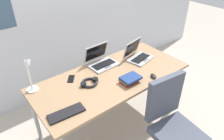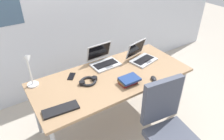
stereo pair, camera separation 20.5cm
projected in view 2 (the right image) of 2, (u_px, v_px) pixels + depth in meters
The scene contains 12 objects.
ground_plane at pixel (112, 122), 2.79m from camera, with size 12.00×12.00×0.00m, color #B7AD9E.
wall_back at pixel (68, 3), 2.85m from camera, with size 6.00×0.13×2.60m.
desk at pixel (112, 80), 2.41m from camera, with size 1.80×0.80×0.74m.
desk_lamp at pixel (30, 71), 2.11m from camera, with size 0.12×0.18×0.40m.
laptop_near_mouse at pixel (141, 57), 2.66m from camera, with size 0.37×0.34×0.23m.
laptop_center at pixel (104, 60), 2.58m from camera, with size 0.34×0.31×0.24m.
external_keyboard at pixel (61, 109), 1.91m from camera, with size 0.33×0.12×0.02m, color black.
computer_mouse at pixel (154, 78), 2.31m from camera, with size 0.06×0.10×0.03m, color black.
cell_phone at pixel (71, 76), 2.37m from camera, with size 0.06×0.14×0.01m, color black.
headphones at pixel (88, 81), 2.27m from camera, with size 0.21×0.18×0.04m.
book_stack at pixel (129, 80), 2.25m from camera, with size 0.21×0.16×0.07m.
office_chair at pixel (168, 135), 2.10m from camera, with size 0.52×0.56×0.97m.
Camera 2 is at (-1.06, -1.65, 2.09)m, focal length 33.70 mm.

